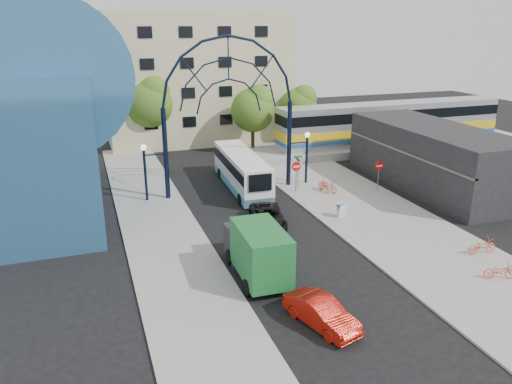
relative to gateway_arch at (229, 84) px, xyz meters
name	(u,v)px	position (x,y,z in m)	size (l,w,h in m)	color
ground	(303,269)	(0.00, -14.00, -8.56)	(120.00, 120.00, 0.00)	black
sidewalk_east	(387,224)	(8.00, -10.00, -8.50)	(8.00, 56.00, 0.12)	gray
plaza_west	(167,242)	(-6.50, -8.00, -8.50)	(5.00, 50.00, 0.12)	gray
gateway_arch	(229,84)	(0.00, 0.00, 0.00)	(13.64, 0.44, 12.10)	black
stop_sign	(296,169)	(4.80, -2.00, -6.56)	(0.80, 0.07, 2.50)	slate
do_not_enter_sign	(379,169)	(11.00, -4.00, -6.58)	(0.76, 0.07, 2.48)	slate
street_name_sign	(298,165)	(5.20, -1.40, -6.43)	(0.70, 0.70, 2.80)	slate
sandwich_board	(342,209)	(5.60, -8.02, -7.81)	(0.55, 0.61, 0.99)	white
transit_hall	(9,118)	(-15.30, 1.00, -1.86)	(16.50, 18.00, 14.50)	#2F6392
commercial_block_east	(432,157)	(16.00, -4.00, -6.06)	(6.00, 16.00, 5.00)	black
apartment_block	(194,77)	(2.00, 20.97, -1.55)	(20.00, 12.10, 14.00)	#CCB98D
train_platform	(389,146)	(20.00, 8.00, -8.16)	(32.00, 5.00, 0.80)	gray
train_car	(391,123)	(20.00, 8.00, -5.66)	(25.10, 3.05, 4.20)	#B7B7BC
tree_north_a	(254,108)	(6.12, 11.93, -3.95)	(4.48, 4.48, 7.00)	#382314
tree_north_b	(150,101)	(-3.88, 15.93, -3.29)	(5.12, 5.12, 8.00)	#382314
tree_north_c	(300,105)	(12.12, 13.93, -4.28)	(4.16, 4.16, 6.50)	#382314
city_bus	(242,170)	(1.15, 0.68, -7.05)	(2.90, 10.61, 2.88)	white
green_truck	(256,250)	(-2.65, -13.79, -7.06)	(2.48, 6.03, 3.01)	black
black_suv	(268,216)	(0.39, -7.41, -7.92)	(2.10, 4.55, 1.27)	black
red_sedan	(322,313)	(-1.47, -19.16, -7.91)	(1.36, 3.91, 1.29)	#A9150A
bike_near_a	(328,185)	(7.25, -2.71, -7.95)	(0.65, 1.86, 0.98)	red
bike_near_b	(325,185)	(7.05, -2.64, -7.94)	(0.47, 1.65, 0.99)	#E25A2D
bike_far_a	(482,246)	(10.50, -15.82, -7.96)	(0.64, 1.83, 0.96)	#CB4528
bike_far_c	(500,271)	(9.18, -18.55, -7.99)	(0.59, 1.68, 0.88)	#F23E30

